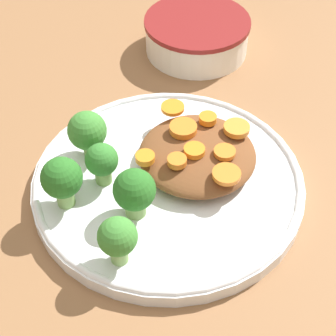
# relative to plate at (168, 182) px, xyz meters

# --- Properties ---
(ground_plane) EXTENTS (4.00, 4.00, 0.00)m
(ground_plane) POSITION_rel_plate_xyz_m (0.00, 0.00, -0.01)
(ground_plane) COLOR #8C603D
(plate) EXTENTS (0.27, 0.27, 0.02)m
(plate) POSITION_rel_plate_xyz_m (0.00, 0.00, 0.00)
(plate) COLOR white
(plate) RESTS_ON ground_plane
(dip_bowl) EXTENTS (0.13, 0.13, 0.04)m
(dip_bowl) POSITION_rel_plate_xyz_m (-0.05, 0.24, 0.02)
(dip_bowl) COLOR white
(dip_bowl) RESTS_ON ground_plane
(stew_mound) EXTENTS (0.12, 0.12, 0.02)m
(stew_mound) POSITION_rel_plate_xyz_m (0.02, 0.03, 0.02)
(stew_mound) COLOR brown
(stew_mound) RESTS_ON plate
(broccoli_floret_0) EXTENTS (0.04, 0.04, 0.05)m
(broccoli_floret_0) POSITION_rel_plate_xyz_m (-0.01, -0.05, 0.03)
(broccoli_floret_0) COLOR #7FA85B
(broccoli_floret_0) RESTS_ON plate
(broccoli_floret_1) EXTENTS (0.04, 0.04, 0.05)m
(broccoli_floret_1) POSITION_rel_plate_xyz_m (-0.09, 0.01, 0.04)
(broccoli_floret_1) COLOR #759E51
(broccoli_floret_1) RESTS_ON plate
(broccoli_floret_2) EXTENTS (0.03, 0.03, 0.05)m
(broccoli_floret_2) POSITION_rel_plate_xyz_m (-0.01, -0.10, 0.03)
(broccoli_floret_2) COLOR #7FA85B
(broccoli_floret_2) RESTS_ON plate
(broccoli_floret_3) EXTENTS (0.04, 0.04, 0.05)m
(broccoli_floret_3) POSITION_rel_plate_xyz_m (-0.08, -0.06, 0.04)
(broccoli_floret_3) COLOR #7FA85B
(broccoli_floret_3) RESTS_ON plate
(broccoli_floret_4) EXTENTS (0.03, 0.03, 0.05)m
(broccoli_floret_4) POSITION_rel_plate_xyz_m (-0.06, -0.02, 0.03)
(broccoli_floret_4) COLOR #759E51
(broccoli_floret_4) RESTS_ON plate
(carrot_slice_0) EXTENTS (0.02, 0.02, 0.01)m
(carrot_slice_0) POSITION_rel_plate_xyz_m (0.01, -0.00, 0.03)
(carrot_slice_0) COLOR orange
(carrot_slice_0) RESTS_ON stew_mound
(carrot_slice_1) EXTENTS (0.03, 0.03, 0.00)m
(carrot_slice_1) POSITION_rel_plate_xyz_m (0.06, 0.00, 0.03)
(carrot_slice_1) COLOR orange
(carrot_slice_1) RESTS_ON stew_mound
(carrot_slice_2) EXTENTS (0.02, 0.02, 0.01)m
(carrot_slice_2) POSITION_rel_plate_xyz_m (-0.02, -0.01, 0.03)
(carrot_slice_2) COLOR orange
(carrot_slice_2) RESTS_ON stew_mound
(carrot_slice_3) EXTENTS (0.02, 0.02, 0.01)m
(carrot_slice_3) POSITION_rel_plate_xyz_m (0.02, 0.07, 0.03)
(carrot_slice_3) COLOR orange
(carrot_slice_3) RESTS_ON stew_mound
(carrot_slice_4) EXTENTS (0.03, 0.03, 0.01)m
(carrot_slice_4) POSITION_rel_plate_xyz_m (-0.00, 0.05, 0.03)
(carrot_slice_4) COLOR orange
(carrot_slice_4) RESTS_ON stew_mound
(carrot_slice_5) EXTENTS (0.03, 0.03, 0.01)m
(carrot_slice_5) POSITION_rel_plate_xyz_m (0.05, 0.06, 0.03)
(carrot_slice_5) COLOR orange
(carrot_slice_5) RESTS_ON stew_mound
(carrot_slice_6) EXTENTS (0.02, 0.02, 0.01)m
(carrot_slice_6) POSITION_rel_plate_xyz_m (0.02, 0.02, 0.03)
(carrot_slice_6) COLOR orange
(carrot_slice_6) RESTS_ON stew_mound
(carrot_slice_7) EXTENTS (0.02, 0.02, 0.00)m
(carrot_slice_7) POSITION_rel_plate_xyz_m (0.05, 0.03, 0.03)
(carrot_slice_7) COLOR orange
(carrot_slice_7) RESTS_ON stew_mound
(carrot_slice_8) EXTENTS (0.02, 0.02, 0.00)m
(carrot_slice_8) POSITION_rel_plate_xyz_m (-0.02, 0.07, 0.03)
(carrot_slice_8) COLOR orange
(carrot_slice_8) RESTS_ON stew_mound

